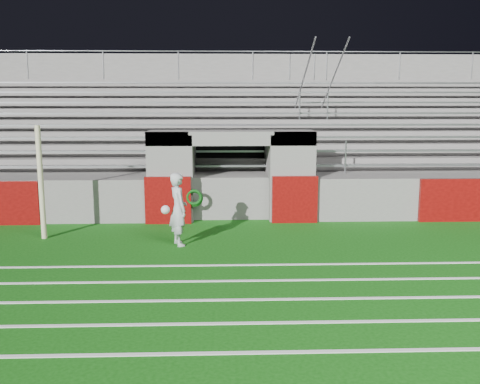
{
  "coord_description": "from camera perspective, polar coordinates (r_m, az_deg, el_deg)",
  "views": [
    {
      "loc": [
        -0.26,
        -11.95,
        3.5
      ],
      "look_at": [
        0.2,
        1.8,
        1.1
      ],
      "focal_mm": 40.0,
      "sensor_mm": 36.0,
      "label": 1
    }
  ],
  "objects": [
    {
      "name": "stadium_structure",
      "position": [
        20.02,
        -1.17,
        4.14
      ],
      "size": [
        26.0,
        8.48,
        5.42
      ],
      "color": "#62605D",
      "rests_on": "ground"
    },
    {
      "name": "hose_coil",
      "position": [
        15.15,
        -4.92,
        -0.62
      ],
      "size": [
        0.51,
        0.14,
        0.52
      ],
      "color": "#0B3B0C",
      "rests_on": "ground"
    },
    {
      "name": "field_post",
      "position": [
        14.26,
        -20.47,
        0.94
      ],
      "size": [
        0.13,
        0.13,
        2.87
      ],
      "primitive_type": "cylinder",
      "color": "beige",
      "rests_on": "ground"
    },
    {
      "name": "field_markings",
      "position": [
        7.78,
        0.23,
        -16.78
      ],
      "size": [
        28.0,
        8.09,
        0.01
      ],
      "color": "white",
      "rests_on": "ground"
    },
    {
      "name": "ground",
      "position": [
        12.45,
        -0.64,
        -6.43
      ],
      "size": [
        90.0,
        90.0,
        0.0
      ],
      "primitive_type": "plane",
      "color": "#0F500D",
      "rests_on": "ground"
    },
    {
      "name": "goalkeeper_with_ball",
      "position": [
        12.94,
        -6.62,
        -1.82
      ],
      "size": [
        0.72,
        0.76,
        1.77
      ],
      "color": "#ADB3B7",
      "rests_on": "ground"
    }
  ]
}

